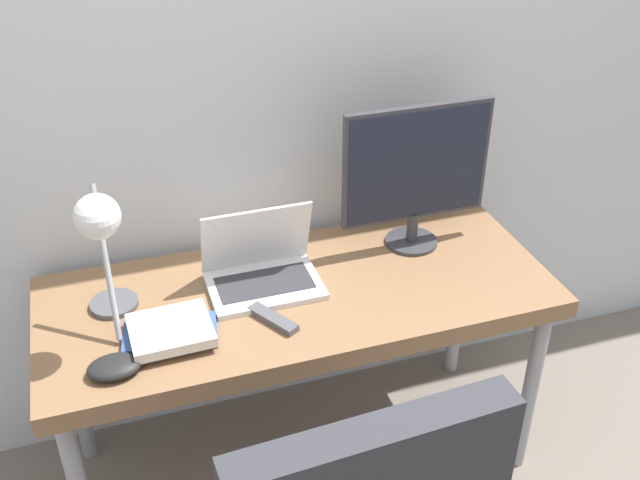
% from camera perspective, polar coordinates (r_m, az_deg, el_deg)
% --- Properties ---
extents(wall_back, '(8.00, 0.05, 2.60)m').
position_cam_1_polar(wall_back, '(2.27, -4.67, 13.72)').
color(wall_back, silver).
rests_on(wall_back, ground_plane).
extents(desk, '(1.51, 0.62, 0.71)m').
position_cam_1_polar(desk, '(2.26, -1.60, -5.16)').
color(desk, brown).
rests_on(desk, ground_plane).
extents(laptop, '(0.33, 0.23, 0.24)m').
position_cam_1_polar(laptop, '(2.22, -4.46, -2.24)').
color(laptop, silver).
rests_on(laptop, desk).
extents(monitor, '(0.47, 0.17, 0.47)m').
position_cam_1_polar(monitor, '(2.32, 7.34, 5.28)').
color(monitor, '#333338').
rests_on(monitor, desk).
extents(desk_lamp, '(0.14, 0.30, 0.45)m').
position_cam_1_polar(desk_lamp, '(1.93, -16.36, 0.35)').
color(desk_lamp, '#4C4C51').
rests_on(desk_lamp, desk).
extents(book_stack, '(0.27, 0.20, 0.05)m').
position_cam_1_polar(book_stack, '(2.06, -11.32, -6.85)').
color(book_stack, '#334C8C').
rests_on(book_stack, desk).
extents(tv_remote, '(0.12, 0.16, 0.02)m').
position_cam_1_polar(tv_remote, '(2.09, -3.60, -6.02)').
color(tv_remote, '#4C4C51').
rests_on(tv_remote, desk).
extents(game_controller, '(0.14, 0.10, 0.04)m').
position_cam_1_polar(game_controller, '(1.99, -15.40, -9.30)').
color(game_controller, black).
rests_on(game_controller, desk).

